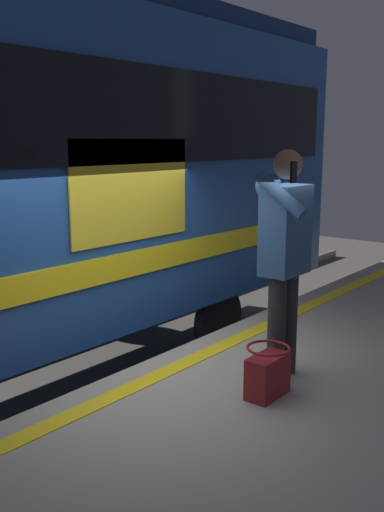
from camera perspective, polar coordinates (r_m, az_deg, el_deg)
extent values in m
plane|color=#4C4742|center=(5.42, -4.08, -19.65)|extent=(24.28, 24.28, 0.00)
cube|color=yellow|center=(4.80, -1.59, -10.93)|extent=(14.37, 0.16, 0.01)
cube|color=slate|center=(6.29, -13.56, -14.46)|extent=(19.07, 0.08, 0.16)
cube|color=gold|center=(5.39, -5.88, 6.46)|extent=(1.48, 0.02, 0.94)
cylinder|color=black|center=(7.28, 2.63, -6.30)|extent=(0.84, 0.12, 0.84)
cylinder|color=black|center=(8.83, -9.79, -3.27)|extent=(0.84, 0.12, 0.84)
cylinder|color=#262628|center=(4.65, 9.50, -6.50)|extent=(0.14, 0.14, 0.82)
cylinder|color=#262628|center=(4.50, 8.35, -7.07)|extent=(0.14, 0.14, 0.82)
cube|color=#2D517F|center=(4.40, 9.23, 2.55)|extent=(0.40, 0.24, 0.68)
sphere|color=#2D517F|center=(4.44, 7.57, 6.82)|extent=(0.20, 0.20, 0.20)
sphere|color=#997051|center=(4.35, 9.44, 8.92)|extent=(0.22, 0.22, 0.22)
cylinder|color=#2D517F|center=(4.62, 10.76, 2.08)|extent=(0.09, 0.09, 0.61)
cylinder|color=#2D517F|center=(4.13, 8.72, 6.03)|extent=(0.09, 0.42, 0.33)
cube|color=black|center=(4.06, 10.01, 8.17)|extent=(0.07, 0.02, 0.15)
cube|color=maroon|center=(4.29, 7.48, -11.68)|extent=(0.35, 0.18, 0.31)
torus|color=maroon|center=(4.21, 7.55, -9.00)|extent=(0.32, 0.32, 0.02)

